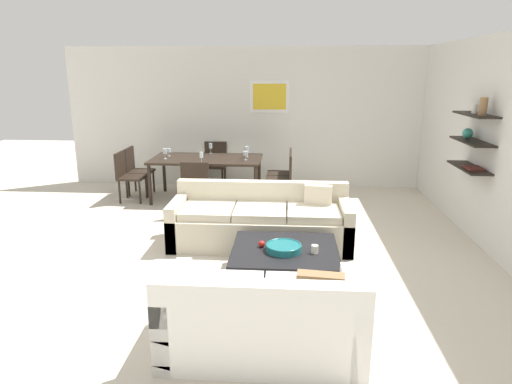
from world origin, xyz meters
TOP-DOWN VIEW (x-y plane):
  - ground_plane at (0.00, 0.00)m, footprint 18.00×18.00m
  - back_wall_unit at (0.30, 3.53)m, footprint 8.40×0.09m
  - right_wall_shelf_unit at (3.03, 0.60)m, footprint 0.34×8.20m
  - sofa_beige at (0.11, 0.34)m, footprint 2.35×0.90m
  - loveseat_white at (0.27, -2.07)m, footprint 1.62×0.90m
  - coffee_table at (0.44, -0.77)m, footprint 1.15×1.05m
  - decorative_bowl at (0.42, -0.83)m, footprint 0.39×0.39m
  - candle_jar at (0.75, -0.87)m, footprint 0.08×0.08m
  - apple_on_coffee_table at (0.18, -0.74)m, footprint 0.07×0.07m
  - dining_table at (-0.99, 2.44)m, footprint 1.94×1.04m
  - dining_chair_left_far at (-2.36, 2.67)m, footprint 0.44×0.44m
  - dining_chair_right_far at (0.39, 2.67)m, footprint 0.44×0.44m
  - dining_chair_foot at (-0.99, 1.51)m, footprint 0.44×0.44m
  - dining_chair_right_near at (0.39, 2.20)m, footprint 0.44×0.44m
  - dining_chair_head at (-0.99, 3.36)m, footprint 0.44×0.44m
  - dining_chair_left_near at (-2.36, 2.20)m, footprint 0.44×0.44m
  - wine_glass_right_near at (-0.28, 2.31)m, footprint 0.08×0.08m
  - wine_glass_foot at (-0.99, 1.98)m, footprint 0.06×0.06m
  - wine_glass_right_far at (-0.28, 2.57)m, footprint 0.07×0.07m
  - wine_glass_head at (-0.99, 2.90)m, footprint 0.06×0.06m
  - wine_glass_left_far at (-1.70, 2.57)m, footprint 0.08×0.08m
  - wine_glass_left_near at (-1.70, 2.31)m, footprint 0.07×0.07m

SIDE VIEW (x-z plane):
  - ground_plane at x=0.00m, z-range 0.00..0.00m
  - coffee_table at x=0.44m, z-range 0.00..0.38m
  - sofa_beige at x=0.11m, z-range -0.10..0.68m
  - loveseat_white at x=0.27m, z-range -0.10..0.68m
  - apple_on_coffee_table at x=0.18m, z-range 0.38..0.45m
  - decorative_bowl at x=0.42m, z-range 0.38..0.46m
  - candle_jar at x=0.75m, z-range 0.38..0.47m
  - dining_chair_left_far at x=-2.36m, z-range 0.06..0.94m
  - dining_chair_right_far at x=0.39m, z-range 0.06..0.94m
  - dining_chair_foot at x=-0.99m, z-range 0.06..0.94m
  - dining_chair_right_near at x=0.39m, z-range 0.06..0.94m
  - dining_chair_head at x=-0.99m, z-range 0.06..0.94m
  - dining_chair_left_near at x=-2.36m, z-range 0.06..0.94m
  - dining_table at x=-0.99m, z-range 0.31..1.06m
  - wine_glass_left_far at x=-1.70m, z-range 0.78..0.92m
  - wine_glass_right_near at x=-0.28m, z-range 0.78..0.94m
  - wine_glass_left_near at x=-1.70m, z-range 0.79..0.97m
  - wine_glass_foot at x=-0.99m, z-range 0.79..0.98m
  - wine_glass_right_far at x=-0.28m, z-range 0.79..0.98m
  - wine_glass_head at x=-0.99m, z-range 0.79..0.98m
  - right_wall_shelf_unit at x=3.03m, z-range 0.00..2.70m
  - back_wall_unit at x=0.30m, z-range 0.00..2.70m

